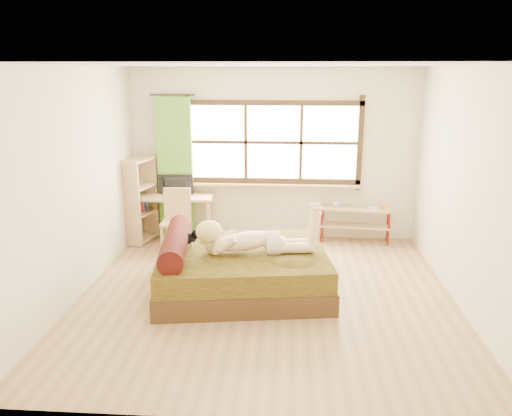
# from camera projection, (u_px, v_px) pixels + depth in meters

# --- Properties ---
(floor) EXTENTS (4.50, 4.50, 0.00)m
(floor) POSITION_uv_depth(u_px,v_px,m) (266.00, 295.00, 6.07)
(floor) COLOR #9E754C
(floor) RESTS_ON ground
(ceiling) EXTENTS (4.50, 4.50, 0.00)m
(ceiling) POSITION_uv_depth(u_px,v_px,m) (267.00, 65.00, 5.34)
(ceiling) COLOR white
(ceiling) RESTS_ON wall_back
(wall_back) EXTENTS (4.50, 0.00, 4.50)m
(wall_back) POSITION_uv_depth(u_px,v_px,m) (273.00, 155.00, 7.87)
(wall_back) COLOR silver
(wall_back) RESTS_ON floor
(wall_front) EXTENTS (4.50, 0.00, 4.50)m
(wall_front) POSITION_uv_depth(u_px,v_px,m) (251.00, 259.00, 3.54)
(wall_front) COLOR silver
(wall_front) RESTS_ON floor
(wall_left) EXTENTS (0.00, 4.50, 4.50)m
(wall_left) POSITION_uv_depth(u_px,v_px,m) (75.00, 184.00, 5.85)
(wall_left) COLOR silver
(wall_left) RESTS_ON floor
(wall_right) EXTENTS (0.00, 4.50, 4.50)m
(wall_right) POSITION_uv_depth(u_px,v_px,m) (468.00, 191.00, 5.56)
(wall_right) COLOR silver
(wall_right) RESTS_ON floor
(window) EXTENTS (2.80, 0.16, 1.46)m
(window) POSITION_uv_depth(u_px,v_px,m) (273.00, 145.00, 7.80)
(window) COLOR #FFEDBF
(window) RESTS_ON wall_back
(curtain) EXTENTS (0.55, 0.10, 2.20)m
(curtain) POSITION_uv_depth(u_px,v_px,m) (175.00, 168.00, 7.91)
(curtain) COLOR #4A8A25
(curtain) RESTS_ON wall_back
(bed) EXTENTS (2.27, 1.92, 0.78)m
(bed) POSITION_uv_depth(u_px,v_px,m) (238.00, 269.00, 6.16)
(bed) COLOR #341B0F
(bed) RESTS_ON floor
(woman) EXTENTS (1.49, 0.61, 0.62)m
(woman) POSITION_uv_depth(u_px,v_px,m) (254.00, 228.00, 5.96)
(woman) COLOR beige
(woman) RESTS_ON bed
(kitten) EXTENTS (0.32, 0.17, 0.25)m
(kitten) POSITION_uv_depth(u_px,v_px,m) (185.00, 237.00, 6.21)
(kitten) COLOR black
(kitten) RESTS_ON bed
(desk) EXTENTS (1.20, 0.58, 0.74)m
(desk) POSITION_uv_depth(u_px,v_px,m) (175.00, 201.00, 7.87)
(desk) COLOR tan
(desk) RESTS_ON floor
(monitor) EXTENTS (0.55, 0.09, 0.31)m
(monitor) POSITION_uv_depth(u_px,v_px,m) (175.00, 185.00, 7.85)
(monitor) COLOR black
(monitor) RESTS_ON desk
(chair) EXTENTS (0.43, 0.43, 0.93)m
(chair) POSITION_uv_depth(u_px,v_px,m) (177.00, 216.00, 7.55)
(chair) COLOR tan
(chair) RESTS_ON floor
(pipe_shelf) EXTENTS (1.14, 0.38, 0.63)m
(pipe_shelf) POSITION_uv_depth(u_px,v_px,m) (356.00, 217.00, 7.86)
(pipe_shelf) COLOR tan
(pipe_shelf) RESTS_ON floor
(cup) EXTENTS (0.13, 0.13, 0.09)m
(cup) POSITION_uv_depth(u_px,v_px,m) (337.00, 204.00, 7.83)
(cup) COLOR gray
(cup) RESTS_ON pipe_shelf
(book) EXTENTS (0.18, 0.23, 0.02)m
(book) POSITION_uv_depth(u_px,v_px,m) (369.00, 207.00, 7.81)
(book) COLOR gray
(book) RESTS_ON pipe_shelf
(bookshelf) EXTENTS (0.46, 0.65, 1.35)m
(bookshelf) POSITION_uv_depth(u_px,v_px,m) (140.00, 200.00, 7.82)
(bookshelf) COLOR tan
(bookshelf) RESTS_ON floor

